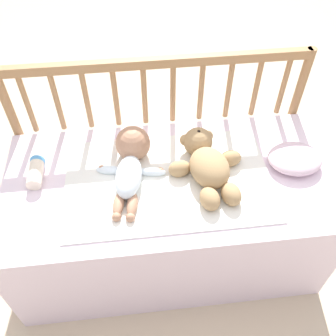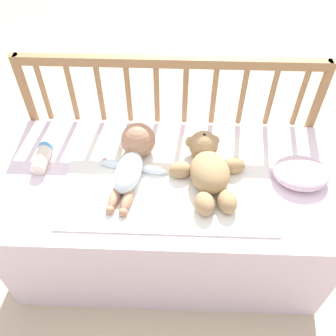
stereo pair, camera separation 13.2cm
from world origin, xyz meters
name	(u,v)px [view 2 (the right image)]	position (x,y,z in m)	size (l,w,h in m)	color
ground_plane	(168,245)	(0.00, 0.00, 0.00)	(12.00, 12.00, 0.00)	#C6B293
crib_mattress	(168,216)	(0.00, 0.00, 0.24)	(1.20, 0.60, 0.48)	silver
crib_rail	(171,106)	(0.00, 0.32, 0.56)	(1.20, 0.04, 0.78)	#997047
blanket	(168,180)	(0.00, -0.01, 0.48)	(0.74, 0.46, 0.01)	white
teddy_bear	(208,167)	(0.14, 0.01, 0.53)	(0.28, 0.36, 0.11)	tan
baby	(133,157)	(-0.13, 0.06, 0.53)	(0.26, 0.38, 0.13)	white
small_pillow	(301,173)	(0.48, 0.02, 0.51)	(0.20, 0.17, 0.06)	silver
baby_bottle	(43,156)	(-0.47, 0.07, 0.50)	(0.06, 0.15, 0.06)	#F4E5CC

